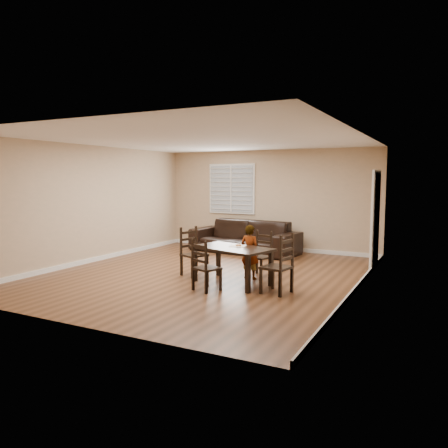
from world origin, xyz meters
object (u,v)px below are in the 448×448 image
at_px(chair_left, 191,253).
at_px(donut, 238,245).
at_px(dining_table, 232,252).
at_px(sofa, 244,237).
at_px(chair_right, 283,267).
at_px(chair_near, 262,255).
at_px(child, 250,252).
at_px(chair_far, 202,268).

height_order(chair_left, donut, chair_left).
relative_size(dining_table, sofa, 0.56).
distance_m(dining_table, chair_right, 1.13).
bearing_deg(chair_near, donut, -89.52).
bearing_deg(child, sofa, -58.13).
height_order(chair_far, chair_left, chair_left).
height_order(dining_table, chair_right, chair_right).
xyz_separation_m(chair_left, donut, (1.14, -0.15, 0.27)).
xyz_separation_m(dining_table, chair_left, (-1.08, 0.30, -0.15)).
bearing_deg(dining_table, chair_right, 0.56).
bearing_deg(chair_far, sofa, -55.77).
distance_m(dining_table, sofa, 3.43).
bearing_deg(donut, child, 77.81).
relative_size(chair_near, chair_left, 0.93).
relative_size(chair_left, child, 0.92).
distance_m(chair_near, chair_left, 1.44).
bearing_deg(chair_near, chair_far, -91.28).
relative_size(chair_far, chair_right, 0.88).
xyz_separation_m(chair_near, chair_left, (-1.32, -0.59, 0.03)).
relative_size(chair_far, child, 0.86).
distance_m(dining_table, donut, 0.20).
relative_size(child, donut, 9.64).
bearing_deg(child, chair_near, -99.37).
height_order(chair_far, child, child).
distance_m(dining_table, chair_left, 1.13).
height_order(chair_far, donut, chair_far).
bearing_deg(chair_right, child, -119.73).
relative_size(chair_near, donut, 8.24).
relative_size(dining_table, donut, 14.78).
xyz_separation_m(donut, sofa, (-1.27, 3.06, -0.29)).
xyz_separation_m(chair_near, child, (-0.10, -0.39, 0.12)).
xyz_separation_m(chair_far, chair_right, (1.30, 0.46, 0.06)).
distance_m(chair_right, child, 1.24).
relative_size(chair_right, sofa, 0.36).
height_order(chair_left, child, child).
bearing_deg(dining_table, sofa, 125.67).
bearing_deg(child, dining_table, 80.35).
distance_m(chair_left, child, 1.23).
relative_size(chair_right, child, 0.97).
xyz_separation_m(chair_near, chair_right, (0.85, -1.18, 0.06)).
height_order(chair_near, sofa, chair_near).
bearing_deg(dining_table, child, 90.00).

